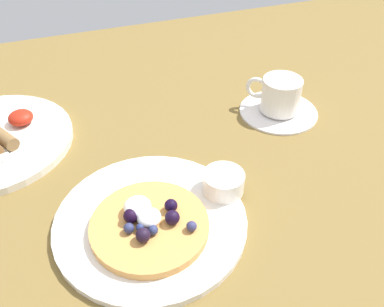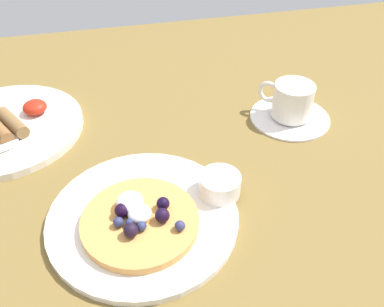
{
  "view_description": "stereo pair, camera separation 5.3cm",
  "coord_description": "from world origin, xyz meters",
  "px_view_note": "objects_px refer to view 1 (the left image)",
  "views": [
    {
      "loc": [
        -0.14,
        -0.42,
        0.43
      ],
      "look_at": [
        0.02,
        0.03,
        0.04
      ],
      "focal_mm": 38.58,
      "sensor_mm": 36.0,
      "label": 1
    },
    {
      "loc": [
        -0.09,
        -0.43,
        0.43
      ],
      "look_at": [
        0.02,
        0.03,
        0.04
      ],
      "focal_mm": 38.58,
      "sensor_mm": 36.0,
      "label": 2
    }
  ],
  "objects_px": {
    "pancake_plate": "(151,221)",
    "syrup_ramekin": "(223,182)",
    "coffee_saucer": "(278,111)",
    "coffee_cup": "(280,94)"
  },
  "relations": [
    {
      "from": "pancake_plate",
      "to": "syrup_ramekin",
      "type": "xyz_separation_m",
      "value": [
        0.11,
        0.02,
        0.02
      ]
    },
    {
      "from": "pancake_plate",
      "to": "coffee_saucer",
      "type": "distance_m",
      "value": 0.34
    },
    {
      "from": "pancake_plate",
      "to": "coffee_saucer",
      "type": "height_order",
      "value": "pancake_plate"
    },
    {
      "from": "pancake_plate",
      "to": "syrup_ramekin",
      "type": "distance_m",
      "value": 0.12
    },
    {
      "from": "syrup_ramekin",
      "to": "coffee_saucer",
      "type": "bearing_deg",
      "value": 41.89
    },
    {
      "from": "coffee_cup",
      "to": "pancake_plate",
      "type": "bearing_deg",
      "value": -148.33
    },
    {
      "from": "coffee_saucer",
      "to": "coffee_cup",
      "type": "bearing_deg",
      "value": 136.42
    },
    {
      "from": "coffee_saucer",
      "to": "coffee_cup",
      "type": "height_order",
      "value": "coffee_cup"
    },
    {
      "from": "syrup_ramekin",
      "to": "coffee_cup",
      "type": "bearing_deg",
      "value": 42.34
    },
    {
      "from": "syrup_ramekin",
      "to": "coffee_cup",
      "type": "xyz_separation_m",
      "value": [
        0.18,
        0.16,
        0.01
      ]
    }
  ]
}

